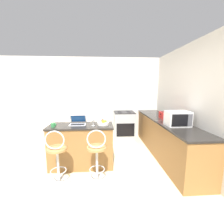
% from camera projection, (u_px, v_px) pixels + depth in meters
% --- Properties ---
extents(ground_plane, '(20.00, 20.00, 0.00)m').
position_uv_depth(ground_plane, '(95.00, 181.00, 2.73)').
color(ground_plane, beige).
extents(wall_back, '(12.00, 0.06, 2.60)m').
position_uv_depth(wall_back, '(97.00, 98.00, 4.91)').
color(wall_back, silver).
rests_on(wall_back, ground_plane).
extents(wall_right, '(0.06, 12.00, 2.60)m').
position_uv_depth(wall_right, '(209.00, 109.00, 2.64)').
color(wall_right, silver).
rests_on(wall_right, ground_plane).
extents(breakfast_bar, '(1.33, 0.58, 0.90)m').
position_uv_depth(breakfast_bar, '(82.00, 145.00, 3.18)').
color(breakfast_bar, olive).
rests_on(breakfast_bar, ground_plane).
extents(counter_right, '(0.64, 2.94, 0.90)m').
position_uv_depth(counter_right, '(165.00, 137.00, 3.70)').
color(counter_right, olive).
rests_on(counter_right, ground_plane).
extents(bar_stool_near, '(0.40, 0.40, 0.98)m').
position_uv_depth(bar_stool_near, '(57.00, 159.00, 2.59)').
color(bar_stool_near, silver).
rests_on(bar_stool_near, ground_plane).
extents(bar_stool_far, '(0.40, 0.40, 0.98)m').
position_uv_depth(bar_stool_far, '(97.00, 157.00, 2.63)').
color(bar_stool_far, silver).
rests_on(bar_stool_far, ground_plane).
extents(laptop, '(0.34, 0.28, 0.19)m').
position_uv_depth(laptop, '(78.00, 122.00, 3.16)').
color(laptop, '#B7BABF').
rests_on(laptop, breakfast_bar).
extents(microwave, '(0.45, 0.34, 0.30)m').
position_uv_depth(microwave, '(178.00, 119.00, 3.03)').
color(microwave, silver).
rests_on(microwave, counter_right).
extents(toaster, '(0.20, 0.29, 0.17)m').
position_uv_depth(toaster, '(165.00, 115.00, 3.67)').
color(toaster, red).
rests_on(toaster, counter_right).
extents(stove_range, '(0.63, 0.61, 0.91)m').
position_uv_depth(stove_range, '(124.00, 126.00, 4.76)').
color(stove_range, '#9EA3A8').
rests_on(stove_range, ground_plane).
extents(fruit_bowl, '(0.24, 0.24, 0.11)m').
position_uv_depth(fruit_bowl, '(103.00, 123.00, 3.13)').
color(fruit_bowl, silver).
rests_on(fruit_bowl, breakfast_bar).
extents(mug_blue, '(0.10, 0.08, 0.10)m').
position_uv_depth(mug_blue, '(165.00, 114.00, 4.10)').
color(mug_blue, '#2D51AD').
rests_on(mug_blue, counter_right).
extents(mug_green, '(0.10, 0.08, 0.09)m').
position_uv_depth(mug_green, '(53.00, 125.00, 2.93)').
color(mug_green, '#338447').
rests_on(mug_green, breakfast_bar).
extents(wine_glass_tall, '(0.08, 0.08, 0.17)m').
position_uv_depth(wine_glass_tall, '(93.00, 120.00, 3.03)').
color(wine_glass_tall, silver).
rests_on(wine_glass_tall, breakfast_bar).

